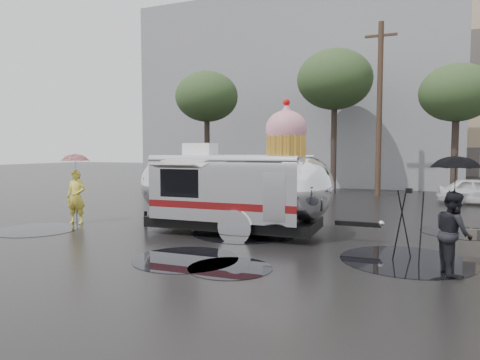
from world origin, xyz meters
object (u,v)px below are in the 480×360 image
at_px(airstream_trailer, 236,187).
at_px(tripod, 408,217).
at_px(person_left, 76,197).
at_px(person_right, 453,233).

distance_m(airstream_trailer, tripod, 4.89).
relative_size(person_left, tripod, 1.10).
height_order(person_right, tripod, person_right).
bearing_deg(person_left, person_right, -23.27).
distance_m(airstream_trailer, person_left, 5.58).
height_order(person_left, tripod, person_left).
bearing_deg(person_right, airstream_trailer, 52.40).
xyz_separation_m(airstream_trailer, tripod, (4.67, -1.39, -0.40)).
distance_m(person_left, tripod, 10.26).
height_order(airstream_trailer, tripod, airstream_trailer).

